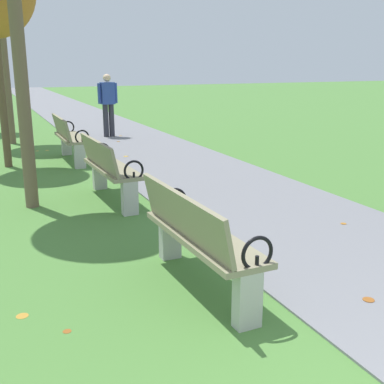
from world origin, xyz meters
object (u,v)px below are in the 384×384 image
object	(u,v)px
pedestrian_walking	(108,102)
park_bench_2	(197,236)
park_bench_4	(69,137)
park_bench_3	(109,168)

from	to	relation	value
pedestrian_walking	park_bench_2	bearing A→B (deg)	-99.60
park_bench_2	pedestrian_walking	size ratio (longest dim) A/B	1.00
park_bench_2	park_bench_4	world-z (taller)	same
park_bench_2	pedestrian_walking	xyz separation A→B (m)	(1.53, 9.04, 0.44)
park_bench_4	park_bench_2	bearing A→B (deg)	-90.00
park_bench_2	park_bench_3	world-z (taller)	same
park_bench_4	park_bench_3	bearing A→B (deg)	-90.00
park_bench_2	park_bench_4	size ratio (longest dim) A/B	1.01
park_bench_2	park_bench_3	bearing A→B (deg)	90.00
park_bench_2	park_bench_4	xyz separation A→B (m)	(-0.00, 6.19, 0.00)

